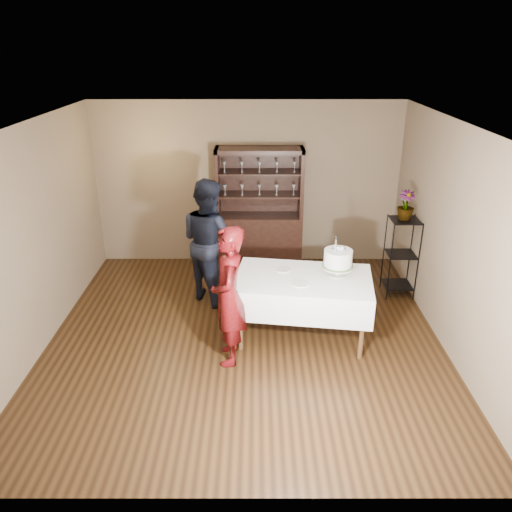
{
  "coord_description": "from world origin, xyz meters",
  "views": [
    {
      "loc": [
        0.14,
        -5.54,
        3.56
      ],
      "look_at": [
        0.14,
        0.1,
        1.1
      ],
      "focal_mm": 35.0,
      "sensor_mm": 36.0,
      "label": 1
    }
  ],
  "objects_px": {
    "man": "(209,241)",
    "woman": "(229,296)",
    "cake_table": "(303,292)",
    "cake": "(338,260)",
    "potted_plant": "(406,205)",
    "plant_etagere": "(401,254)",
    "china_hutch": "(259,228)"
  },
  "relations": [
    {
      "from": "cake_table",
      "to": "woman",
      "type": "bearing_deg",
      "value": -150.84
    },
    {
      "from": "china_hutch",
      "to": "man",
      "type": "height_order",
      "value": "china_hutch"
    },
    {
      "from": "man",
      "to": "cake",
      "type": "bearing_deg",
      "value": -165.09
    },
    {
      "from": "china_hutch",
      "to": "plant_etagere",
      "type": "height_order",
      "value": "china_hutch"
    },
    {
      "from": "man",
      "to": "potted_plant",
      "type": "height_order",
      "value": "man"
    },
    {
      "from": "potted_plant",
      "to": "cake",
      "type": "bearing_deg",
      "value": -134.47
    },
    {
      "from": "cake_table",
      "to": "cake",
      "type": "height_order",
      "value": "cake"
    },
    {
      "from": "woman",
      "to": "man",
      "type": "height_order",
      "value": "man"
    },
    {
      "from": "potted_plant",
      "to": "china_hutch",
      "type": "bearing_deg",
      "value": 153.34
    },
    {
      "from": "man",
      "to": "woman",
      "type": "bearing_deg",
      "value": 148.67
    },
    {
      "from": "cake_table",
      "to": "man",
      "type": "height_order",
      "value": "man"
    },
    {
      "from": "china_hutch",
      "to": "man",
      "type": "distance_m",
      "value": 1.4
    },
    {
      "from": "cake",
      "to": "potted_plant",
      "type": "relative_size",
      "value": 1.27
    },
    {
      "from": "cake",
      "to": "potted_plant",
      "type": "distance_m",
      "value": 1.63
    },
    {
      "from": "woman",
      "to": "cake",
      "type": "distance_m",
      "value": 1.45
    },
    {
      "from": "woman",
      "to": "man",
      "type": "bearing_deg",
      "value": -169.75
    },
    {
      "from": "woman",
      "to": "china_hutch",
      "type": "bearing_deg",
      "value": 169.57
    },
    {
      "from": "cake_table",
      "to": "plant_etagere",
      "type": "bearing_deg",
      "value": 37.34
    },
    {
      "from": "plant_etagere",
      "to": "cake",
      "type": "bearing_deg",
      "value": -135.08
    },
    {
      "from": "plant_etagere",
      "to": "cake_table",
      "type": "height_order",
      "value": "plant_etagere"
    },
    {
      "from": "potted_plant",
      "to": "woman",
      "type": "bearing_deg",
      "value": -145.17
    },
    {
      "from": "china_hutch",
      "to": "potted_plant",
      "type": "bearing_deg",
      "value": -26.66
    },
    {
      "from": "woman",
      "to": "cake",
      "type": "bearing_deg",
      "value": 110.23
    },
    {
      "from": "woman",
      "to": "cake",
      "type": "height_order",
      "value": "woman"
    },
    {
      "from": "china_hutch",
      "to": "cake",
      "type": "bearing_deg",
      "value": -66.26
    },
    {
      "from": "woman",
      "to": "potted_plant",
      "type": "height_order",
      "value": "woman"
    },
    {
      "from": "man",
      "to": "potted_plant",
      "type": "bearing_deg",
      "value": -131.65
    },
    {
      "from": "cake",
      "to": "plant_etagere",
      "type": "bearing_deg",
      "value": 44.92
    },
    {
      "from": "cake_table",
      "to": "cake",
      "type": "xyz_separation_m",
      "value": [
        0.42,
        0.06,
        0.41
      ]
    },
    {
      "from": "plant_etagere",
      "to": "woman",
      "type": "height_order",
      "value": "woman"
    },
    {
      "from": "plant_etagere",
      "to": "woman",
      "type": "bearing_deg",
      "value": -145.5
    },
    {
      "from": "china_hutch",
      "to": "potted_plant",
      "type": "distance_m",
      "value": 2.43
    }
  ]
}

